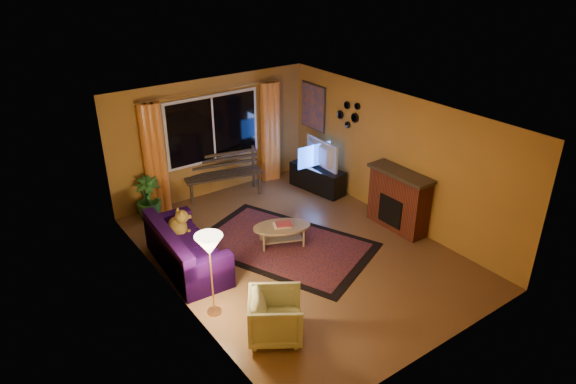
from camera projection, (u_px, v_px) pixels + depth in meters
floor at (298, 252)px, 9.06m from camera, size 4.50×6.00×0.02m
ceiling at (299, 114)px, 7.95m from camera, size 4.50×6.00×0.02m
wall_back at (212, 137)px, 10.70m from camera, size 4.50×0.02×2.50m
wall_left at (172, 227)px, 7.32m from camera, size 0.02×6.00×2.50m
wall_right at (394, 158)px, 9.69m from camera, size 0.02×6.00×2.50m
window at (213, 129)px, 10.57m from camera, size 2.00×0.02×1.30m
curtain_rod at (212, 91)px, 10.18m from camera, size 3.20×0.03×0.03m
curtain_left at (154, 159)px, 9.96m from camera, size 0.36×0.36×2.24m
curtain_right at (270, 132)px, 11.37m from camera, size 0.36×0.36×2.24m
bench at (224, 185)px, 10.93m from camera, size 1.70×0.84×0.49m
potted_plant at (148, 198)px, 9.96m from camera, size 0.51×0.51×0.87m
sofa at (187, 247)px, 8.48m from camera, size 0.93×1.94×0.77m
dog at (177, 222)px, 8.70m from camera, size 0.50×0.58×0.53m
armchair at (276, 314)px, 6.96m from camera, size 0.96×0.97×0.74m
floor_lamp at (212, 276)px, 7.29m from camera, size 0.29×0.29×1.29m
rug at (284, 245)px, 9.22m from camera, size 2.99×3.57×0.02m
coffee_table at (282, 235)px, 9.20m from camera, size 1.37×1.37×0.38m
tv_console at (317, 178)px, 11.19m from camera, size 0.65×1.34×0.54m
television at (318, 154)px, 10.94m from camera, size 0.18×1.05×0.60m
fireplace at (399, 201)px, 9.59m from camera, size 0.40×1.20×1.10m
mirror_cluster at (348, 113)px, 10.37m from camera, size 0.06×0.60×0.56m
painting at (313, 107)px, 11.28m from camera, size 0.04×0.76×0.96m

